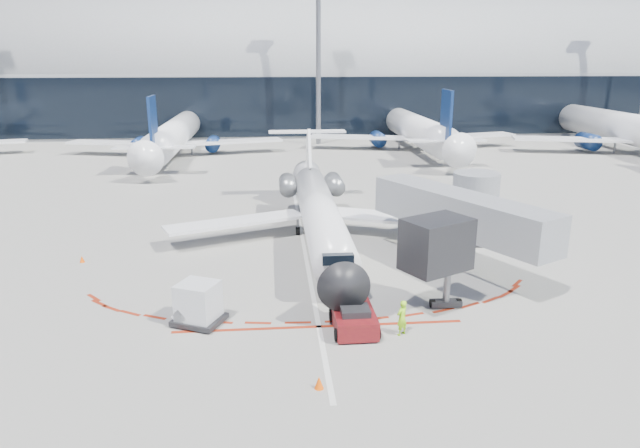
{
  "coord_description": "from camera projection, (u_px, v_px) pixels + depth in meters",
  "views": [
    {
      "loc": [
        -2.1,
        -36.34,
        12.51
      ],
      "look_at": [
        0.94,
        -1.28,
        2.14
      ],
      "focal_mm": 32.0,
      "sensor_mm": 36.0,
      "label": 1
    }
  ],
  "objects": [
    {
      "name": "bg_airliner_2",
      "position": [
        415.0,
        108.0,
        79.28
      ],
      "size": [
        34.37,
        36.39,
        11.12
      ],
      "primitive_type": null,
      "color": "white",
      "rests_on": "ground"
    },
    {
      "name": "light_mast_centre",
      "position": [
        318.0,
        56.0,
        81.19
      ],
      "size": [
        0.7,
        0.7,
        25.0
      ],
      "primitive_type": "cylinder",
      "color": "slate",
      "rests_on": "ground"
    },
    {
      "name": "uld_container",
      "position": [
        198.0,
        304.0,
        27.49
      ],
      "size": [
        2.82,
        2.66,
        2.1
      ],
      "rotation": [
        0.0,
        0.0,
        -0.43
      ],
      "color": "black",
      "rests_on": "ground"
    },
    {
      "name": "regional_jet",
      "position": [
        318.0,
        209.0,
        39.9
      ],
      "size": [
        21.67,
        26.73,
        6.69
      ],
      "color": "white",
      "rests_on": "ground"
    },
    {
      "name": "bg_airliner_1",
      "position": [
        174.0,
        114.0,
        74.48
      ],
      "size": [
        32.85,
        34.78,
        10.63
      ],
      "primitive_type": null,
      "color": "white",
      "rests_on": "ground"
    },
    {
      "name": "ground",
      "position": [
        304.0,
        249.0,
        38.43
      ],
      "size": [
        260.0,
        260.0,
        0.0
      ],
      "primitive_type": "plane",
      "color": "slate",
      "rests_on": "ground"
    },
    {
      "name": "bg_airliner_3",
      "position": [
        633.0,
        107.0,
        76.28
      ],
      "size": [
        37.14,
        39.33,
        12.02
      ],
      "primitive_type": null,
      "color": "white",
      "rests_on": "ground"
    },
    {
      "name": "apron_centerline",
      "position": [
        303.0,
        240.0,
        40.34
      ],
      "size": [
        0.25,
        40.0,
        0.01
      ],
      "primitive_type": "cube",
      "color": "silver",
      "rests_on": "ground"
    },
    {
      "name": "pushback_tug",
      "position": [
        354.0,
        319.0,
        26.98
      ],
      "size": [
        2.12,
        4.9,
        1.27
      ],
      "rotation": [
        0.0,
        0.0,
        0.01
      ],
      "color": "#550C13",
      "rests_on": "ground"
    },
    {
      "name": "terminal_building",
      "position": [
        281.0,
        80.0,
        98.11
      ],
      "size": [
        150.0,
        24.15,
        24.0
      ],
      "color": "#9A9DA0",
      "rests_on": "ground"
    },
    {
      "name": "ramp_worker",
      "position": [
        402.0,
        318.0,
        26.42
      ],
      "size": [
        0.75,
        0.71,
        1.72
      ],
      "primitive_type": "imported",
      "rotation": [
        0.0,
        0.0,
        3.79
      ],
      "color": "#A2F71A",
      "rests_on": "ground"
    },
    {
      "name": "apron_stop_bar",
      "position": [
        319.0,
        327.0,
        27.44
      ],
      "size": [
        14.0,
        0.25,
        0.01
      ],
      "primitive_type": "cube",
      "color": "maroon",
      "rests_on": "ground"
    },
    {
      "name": "safety_cone_right",
      "position": [
        319.0,
        383.0,
        22.27
      ],
      "size": [
        0.37,
        0.37,
        0.52
      ],
      "primitive_type": "cone",
      "color": "#FE5305",
      "rests_on": "ground"
    },
    {
      "name": "jet_bridge",
      "position": [
        464.0,
        215.0,
        35.52
      ],
      "size": [
        10.03,
        15.2,
        4.9
      ],
      "color": "gray",
      "rests_on": "ground"
    },
    {
      "name": "safety_cone_left",
      "position": [
        82.0,
        259.0,
        35.96
      ],
      "size": [
        0.32,
        0.32,
        0.44
      ],
      "primitive_type": "cone",
      "color": "#FE5305",
      "rests_on": "ground"
    }
  ]
}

